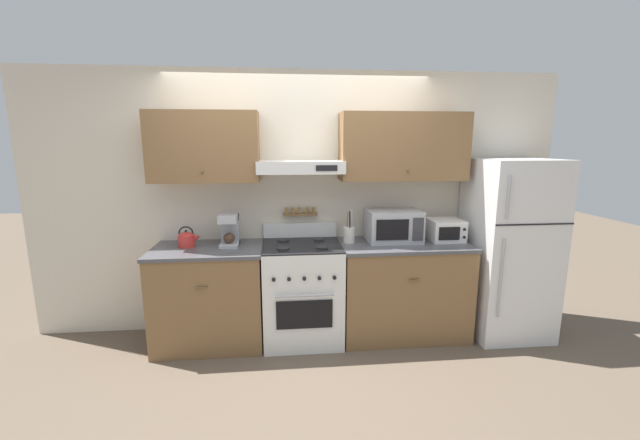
{
  "coord_description": "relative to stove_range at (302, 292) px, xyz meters",
  "views": [
    {
      "loc": [
        -0.18,
        -3.2,
        1.86
      ],
      "look_at": [
        0.16,
        0.28,
        1.18
      ],
      "focal_mm": 22.0,
      "sensor_mm": 36.0,
      "label": 1
    }
  ],
  "objects": [
    {
      "name": "counter_left",
      "position": [
        -0.87,
        0.01,
        -0.01
      ],
      "size": [
        1.0,
        0.67,
        0.93
      ],
      "color": "brown",
      "rests_on": "ground_plane"
    },
    {
      "name": "counter_right",
      "position": [
        0.98,
        0.01,
        -0.01
      ],
      "size": [
        1.23,
        0.67,
        0.93
      ],
      "color": "brown",
      "rests_on": "ground_plane"
    },
    {
      "name": "wall_back",
      "position": [
        0.05,
        0.3,
        0.97
      ],
      "size": [
        5.2,
        0.46,
        2.55
      ],
      "color": "beige",
      "rests_on": "ground_plane"
    },
    {
      "name": "ground_plane",
      "position": [
        -0.0,
        -0.33,
        -0.47
      ],
      "size": [
        16.0,
        16.0,
        0.0
      ],
      "primitive_type": "plane",
      "color": "brown"
    },
    {
      "name": "toaster_oven",
      "position": [
        1.41,
        0.07,
        0.56
      ],
      "size": [
        0.31,
        0.33,
        0.21
      ],
      "color": "white",
      "rests_on": "counter_right"
    },
    {
      "name": "tea_kettle",
      "position": [
        -1.06,
        0.07,
        0.53
      ],
      "size": [
        0.2,
        0.15,
        0.19
      ],
      "color": "red",
      "rests_on": "counter_left"
    },
    {
      "name": "utensil_crock",
      "position": [
        0.46,
        0.07,
        0.54
      ],
      "size": [
        0.11,
        0.11,
        0.31
      ],
      "color": "silver",
      "rests_on": "counter_right"
    },
    {
      "name": "stove_range",
      "position": [
        0.0,
        0.0,
        0.0
      ],
      "size": [
        0.73,
        0.68,
        1.08
      ],
      "color": "white",
      "rests_on": "ground_plane"
    },
    {
      "name": "microwave",
      "position": [
        0.89,
        0.09,
        0.6
      ],
      "size": [
        0.51,
        0.36,
        0.3
      ],
      "color": "#ADAFB5",
      "rests_on": "counter_right"
    },
    {
      "name": "coffee_maker",
      "position": [
        -0.67,
        0.1,
        0.6
      ],
      "size": [
        0.17,
        0.25,
        0.3
      ],
      "color": "#ADAFB5",
      "rests_on": "counter_left"
    },
    {
      "name": "refrigerator",
      "position": [
        2.01,
        -0.04,
        0.39
      ],
      "size": [
        0.72,
        0.75,
        1.72
      ],
      "color": "white",
      "rests_on": "ground_plane"
    }
  ]
}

